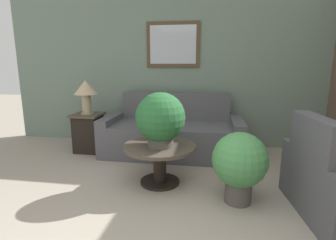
{
  "coord_description": "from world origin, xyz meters",
  "views": [
    {
      "loc": [
        0.37,
        -1.2,
        1.4
      ],
      "look_at": [
        -0.2,
        2.33,
        0.65
      ],
      "focal_mm": 28.0,
      "sensor_mm": 36.0,
      "label": 1
    }
  ],
  "objects_px": {
    "coffee_table": "(160,156)",
    "side_table": "(88,132)",
    "couch_main": "(173,135)",
    "table_lamp": "(86,90)",
    "potted_plant_on_table": "(160,119)",
    "potted_plant_floor": "(240,163)"
  },
  "relations": [
    {
      "from": "side_table",
      "to": "potted_plant_on_table",
      "type": "bearing_deg",
      "value": -36.79
    },
    {
      "from": "table_lamp",
      "to": "potted_plant_floor",
      "type": "distance_m",
      "value": 2.68
    },
    {
      "from": "coffee_table",
      "to": "table_lamp",
      "type": "bearing_deg",
      "value": 144.2
    },
    {
      "from": "couch_main",
      "to": "side_table",
      "type": "height_order",
      "value": "couch_main"
    },
    {
      "from": "potted_plant_floor",
      "to": "couch_main",
      "type": "bearing_deg",
      "value": 121.99
    },
    {
      "from": "coffee_table",
      "to": "table_lamp",
      "type": "relative_size",
      "value": 1.59
    },
    {
      "from": "potted_plant_on_table",
      "to": "potted_plant_floor",
      "type": "distance_m",
      "value": 0.98
    },
    {
      "from": "couch_main",
      "to": "potted_plant_on_table",
      "type": "bearing_deg",
      "value": -88.87
    },
    {
      "from": "couch_main",
      "to": "coffee_table",
      "type": "xyz_separation_m",
      "value": [
        0.0,
        -1.1,
        0.04
      ]
    },
    {
      "from": "coffee_table",
      "to": "potted_plant_floor",
      "type": "bearing_deg",
      "value": -19.59
    },
    {
      "from": "table_lamp",
      "to": "side_table",
      "type": "bearing_deg",
      "value": 0.0
    },
    {
      "from": "table_lamp",
      "to": "potted_plant_floor",
      "type": "bearing_deg",
      "value": -30.04
    },
    {
      "from": "coffee_table",
      "to": "potted_plant_on_table",
      "type": "height_order",
      "value": "potted_plant_on_table"
    },
    {
      "from": "side_table",
      "to": "couch_main",
      "type": "bearing_deg",
      "value": 4.58
    },
    {
      "from": "side_table",
      "to": "table_lamp",
      "type": "distance_m",
      "value": 0.68
    },
    {
      "from": "coffee_table",
      "to": "potted_plant_on_table",
      "type": "xyz_separation_m",
      "value": [
        0.02,
        -0.05,
        0.46
      ]
    },
    {
      "from": "couch_main",
      "to": "table_lamp",
      "type": "height_order",
      "value": "table_lamp"
    },
    {
      "from": "side_table",
      "to": "coffee_table",
      "type": "bearing_deg",
      "value": -35.8
    },
    {
      "from": "coffee_table",
      "to": "potted_plant_on_table",
      "type": "distance_m",
      "value": 0.46
    },
    {
      "from": "couch_main",
      "to": "potted_plant_on_table",
      "type": "distance_m",
      "value": 1.26
    },
    {
      "from": "coffee_table",
      "to": "side_table",
      "type": "bearing_deg",
      "value": 144.2
    },
    {
      "from": "couch_main",
      "to": "potted_plant_on_table",
      "type": "height_order",
      "value": "potted_plant_on_table"
    }
  ]
}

